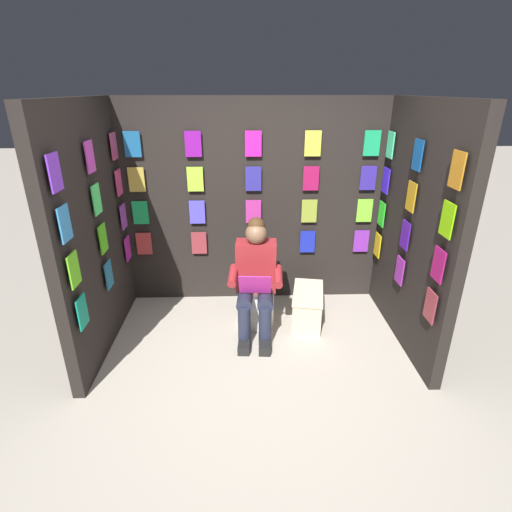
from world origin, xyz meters
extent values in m
plane|color=#B2A899|center=(0.00, 0.00, 0.00)|extent=(30.00, 30.00, 0.00)
cube|color=black|center=(0.00, -1.73, 1.14)|extent=(2.95, 0.10, 2.27)
cube|color=#B23534|center=(1.24, -1.65, 0.71)|extent=(0.17, 0.01, 0.26)
cube|color=maroon|center=(0.62, -1.65, 0.71)|extent=(0.17, 0.01, 0.26)
cube|color=#1DA2D4|center=(0.00, -1.65, 0.71)|extent=(0.17, 0.01, 0.26)
cube|color=#1926B1|center=(-0.62, -1.65, 0.71)|extent=(0.17, 0.01, 0.26)
cube|color=purple|center=(-1.24, -1.65, 0.71)|extent=(0.17, 0.01, 0.26)
cube|color=#18A150|center=(1.24, -1.65, 1.08)|extent=(0.17, 0.01, 0.26)
cube|color=#5048E4|center=(0.62, -1.65, 1.08)|extent=(0.17, 0.01, 0.26)
cube|color=#B62E8D|center=(0.00, -1.65, 1.08)|extent=(0.17, 0.01, 0.26)
cube|color=#8EA134|center=(-0.62, -1.65, 1.08)|extent=(0.17, 0.01, 0.26)
cube|color=#80E235|center=(-1.24, -1.65, 1.08)|extent=(0.17, 0.01, 0.26)
cube|color=gold|center=(1.24, -1.65, 1.44)|extent=(0.17, 0.01, 0.26)
cube|color=#A4ED37|center=(0.62, -1.65, 1.44)|extent=(0.17, 0.01, 0.26)
cube|color=#2D2A90|center=(0.00, -1.65, 1.44)|extent=(0.17, 0.01, 0.26)
cube|color=#A0144B|center=(-0.62, -1.65, 1.44)|extent=(0.17, 0.01, 0.26)
cube|color=#362693|center=(-1.24, -1.65, 1.44)|extent=(0.17, 0.01, 0.26)
cube|color=#1A5990|center=(1.24, -1.65, 1.81)|extent=(0.17, 0.01, 0.26)
cube|color=#801595|center=(0.62, -1.65, 1.81)|extent=(0.17, 0.01, 0.26)
cube|color=#E31CA0|center=(0.00, -1.65, 1.81)|extent=(0.17, 0.01, 0.26)
cube|color=#DFE43F|center=(-0.62, -1.65, 1.81)|extent=(0.17, 0.01, 0.26)
cube|color=#1CA363|center=(-1.24, -1.65, 1.81)|extent=(0.17, 0.01, 0.26)
cube|color=black|center=(-1.47, -0.84, 1.14)|extent=(0.10, 1.68, 2.27)
cube|color=yellow|center=(-1.39, -1.51, 0.71)|extent=(0.01, 0.17, 0.26)
cube|color=purple|center=(-1.39, -0.84, 0.71)|extent=(0.01, 0.17, 0.26)
cube|color=#92313C|center=(-1.39, -0.17, 0.71)|extent=(0.01, 0.17, 0.26)
cube|color=green|center=(-1.39, -1.51, 1.08)|extent=(0.01, 0.17, 0.26)
cube|color=#4A17A0|center=(-1.39, -0.84, 1.08)|extent=(0.01, 0.17, 0.26)
cube|color=#A41561|center=(-1.39, -0.17, 1.08)|extent=(0.01, 0.17, 0.26)
cube|color=#3F22EF|center=(-1.39, -1.51, 1.44)|extent=(0.01, 0.17, 0.26)
cube|color=#C48E19|center=(-1.39, -0.84, 1.44)|extent=(0.01, 0.17, 0.26)
cube|color=#7BD40C|center=(-1.39, -0.17, 1.44)|extent=(0.01, 0.17, 0.26)
cube|color=#4AE59B|center=(-1.39, -1.51, 1.81)|extent=(0.01, 0.17, 0.26)
cube|color=#114B99|center=(-1.39, -0.84, 1.81)|extent=(0.01, 0.17, 0.26)
cube|color=#BD771B|center=(-1.39, -0.17, 1.81)|extent=(0.01, 0.17, 0.26)
cube|color=black|center=(1.47, -0.84, 1.14)|extent=(0.10, 1.68, 2.27)
cube|color=#0E8F6E|center=(1.39, -0.17, 0.71)|extent=(0.01, 0.17, 0.26)
cube|color=teal|center=(1.39, -0.84, 0.71)|extent=(0.01, 0.17, 0.26)
cube|color=#B925A3|center=(1.39, -1.51, 0.71)|extent=(0.01, 0.17, 0.26)
cube|color=#65D422|center=(1.39, -0.17, 1.08)|extent=(0.01, 0.17, 0.26)
cube|color=#4DC81E|center=(1.39, -0.84, 1.08)|extent=(0.01, 0.17, 0.26)
cube|color=purple|center=(1.39, -1.51, 1.08)|extent=(0.01, 0.17, 0.26)
cube|color=#368CD0|center=(1.39, -0.17, 1.44)|extent=(0.01, 0.17, 0.26)
cube|color=#49EE6B|center=(1.39, -0.84, 1.44)|extent=(0.01, 0.17, 0.26)
cube|color=#C73775|center=(1.39, -1.51, 1.44)|extent=(0.01, 0.17, 0.26)
cube|color=purple|center=(1.39, -0.17, 1.81)|extent=(0.01, 0.17, 0.26)
cube|color=#C33BB4|center=(1.39, -0.84, 1.81)|extent=(0.01, 0.17, 0.26)
cube|color=#B03C64|center=(1.39, -1.51, 1.81)|extent=(0.01, 0.17, 0.26)
cylinder|color=white|center=(-0.01, -1.09, 0.20)|extent=(0.38, 0.38, 0.40)
cylinder|color=white|center=(-0.01, -1.09, 0.41)|extent=(0.41, 0.41, 0.02)
cube|color=white|center=(-0.03, -1.35, 0.58)|extent=(0.39, 0.21, 0.36)
cylinder|color=white|center=(-0.02, -1.26, 0.58)|extent=(0.39, 0.10, 0.39)
cube|color=maroon|center=(-0.01, -1.06, 0.68)|extent=(0.41, 0.25, 0.52)
sphere|color=brown|center=(-0.01, -1.03, 1.04)|extent=(0.21, 0.21, 0.21)
sphere|color=#472D19|center=(-0.01, -1.06, 1.11)|extent=(0.17, 0.17, 0.17)
cylinder|color=#23283D|center=(-0.10, -0.86, 0.44)|extent=(0.18, 0.41, 0.15)
cylinder|color=#23283D|center=(0.10, -0.87, 0.44)|extent=(0.18, 0.41, 0.15)
cylinder|color=#23283D|center=(-0.08, -0.68, 0.21)|extent=(0.12, 0.12, 0.42)
cylinder|color=#23283D|center=(0.12, -0.69, 0.21)|extent=(0.12, 0.12, 0.42)
cube|color=black|center=(-0.08, -0.62, 0.04)|extent=(0.13, 0.27, 0.09)
cube|color=black|center=(0.12, -0.63, 0.04)|extent=(0.13, 0.27, 0.09)
cylinder|color=maroon|center=(-0.22, -0.87, 0.66)|extent=(0.11, 0.31, 0.13)
cylinder|color=maroon|center=(0.22, -0.90, 0.66)|extent=(0.11, 0.31, 0.13)
cube|color=#D22CA1|center=(0.01, -0.73, 0.64)|extent=(0.31, 0.15, 0.23)
cube|color=beige|center=(-0.56, -1.10, 0.17)|extent=(0.39, 0.63, 0.33)
cube|color=beige|center=(-0.56, -1.10, 0.35)|extent=(0.41, 0.65, 0.03)
camera|label=1|loc=(0.11, 2.56, 2.33)|focal=27.71mm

